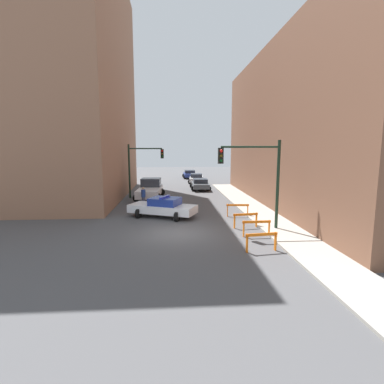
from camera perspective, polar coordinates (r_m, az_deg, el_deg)
name	(u,v)px	position (r m, az deg, el deg)	size (l,w,h in m)	color
ground_plane	(178,234)	(17.32, -2.76, -7.92)	(120.00, 120.00, 0.00)	#4C4C4F
sidewalk_right	(283,231)	(18.49, 16.98, -7.03)	(2.40, 44.00, 0.12)	#9E998E
building_corner_left	(48,83)	(33.34, -25.75, 18.23)	(14.00, 20.00, 22.03)	#93664C
building_right	(335,128)	(28.23, 25.64, 11.00)	(12.00, 28.00, 13.08)	brown
traffic_light_near	(259,171)	(17.80, 12.57, 3.90)	(3.64, 0.35, 5.20)	black
traffic_light_far	(141,163)	(29.54, -9.78, 5.44)	(3.44, 0.35, 5.20)	black
police_car	(163,207)	(21.25, -5.52, -2.87)	(5.05, 3.59, 1.52)	white
white_truck	(150,189)	(29.08, -7.99, 0.50)	(2.83, 5.50, 1.90)	silver
parked_car_near	(200,184)	(34.99, 1.55, 1.53)	(2.28, 4.30, 1.31)	#474C51
parked_car_mid	(196,178)	(41.72, 0.83, 2.65)	(2.54, 4.45, 1.31)	silver
parked_car_far	(190,174)	(48.43, -0.45, 3.45)	(2.32, 4.32, 1.31)	navy
pedestrian_crossing	(143,197)	(25.15, -9.24, -0.86)	(0.47, 0.47, 1.66)	#474C66
barrier_front	(261,239)	(14.64, 13.09, -8.70)	(1.59, 0.36, 0.90)	orange
barrier_mid	(257,226)	(16.98, 12.19, -6.28)	(1.60, 0.20, 0.90)	orange
barrier_back	(246,218)	(18.69, 10.17, -4.86)	(1.59, 0.39, 0.90)	orange
barrier_corner	(238,208)	(21.60, 8.69, -3.03)	(1.60, 0.29, 0.90)	orange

